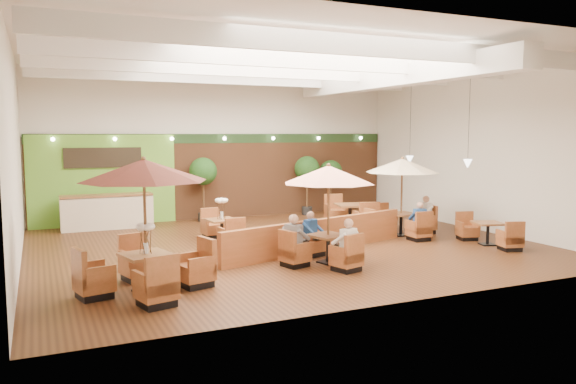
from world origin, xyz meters
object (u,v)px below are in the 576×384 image
table_1 (326,191)px  diner_0 (347,239)px  booth_divider (319,235)px  diner_4 (425,211)px  topiary_2 (331,174)px  diner_1 (312,229)px  topiary_0 (203,174)px  topiary_1 (307,171)px  diner_3 (419,217)px  table_2 (402,182)px  table_0 (145,202)px  diner_2 (295,235)px  table_3 (222,227)px  service_counter (107,212)px  table_5 (350,216)px  table_4 (488,234)px

table_1 → diner_0: 1.40m
booth_divider → diner_4: bearing=-1.7°
topiary_2 → diner_1: bearing=-122.0°
diner_0 → topiary_0: bearing=74.2°
diner_4 → topiary_2: bearing=2.7°
topiary_1 → diner_1: 7.65m
diner_3 → diner_4: bearing=54.5°
topiary_2 → diner_3: topiary_2 is taller
table_2 → diner_4: size_ratio=3.26×
diner_4 → booth_divider: bearing=100.9°
table_0 → diner_1: size_ratio=3.93×
booth_divider → topiary_1: size_ratio=2.78×
topiary_2 → diner_2: (-5.21, -7.78, -0.84)m
booth_divider → diner_1: (-0.41, -0.38, 0.28)m
table_3 → diner_3: 5.96m
table_0 → service_counter: bearing=74.8°
diner_4 → table_0: bearing=105.4°
table_1 → diner_1: bearing=70.1°
topiary_0 → topiary_2: bearing=0.0°
table_1 → diner_0: table_1 is taller
service_counter → topiary_1: topiary_1 is taller
topiary_0 → diner_4: bearing=-42.4°
service_counter → diner_1: diner_1 is taller
table_5 → diner_1: (-3.19, -3.43, 0.33)m
booth_divider → topiary_2: topiary_2 is taller
table_2 → diner_4: table_2 is taller
diner_1 → diner_2: (-0.92, -0.92, 0.04)m
table_4 → diner_3: size_ratio=3.27×
table_1 → diner_4: (4.91, 2.41, -1.07)m
service_counter → diner_1: size_ratio=4.13×
table_4 → diner_4: diner_4 is taller
table_2 → diner_3: 1.35m
table_0 → diner_1: bearing=6.1°
topiary_1 → table_3: bearing=-139.0°
table_5 → diner_0: bearing=-108.6°
diner_1 → diner_4: (4.85, 1.49, 0.02)m
table_2 → diner_1: (-3.93, -1.49, -0.99)m
topiary_1 → diner_1: (-3.22, -6.86, -1.02)m
table_2 → topiary_0: table_2 is taller
topiary_1 → diner_1: size_ratio=3.23×
table_0 → table_3: 5.42m
diner_1 → table_5: bearing=-158.6°
diner_0 → diner_4: diner_0 is taller
table_5 → topiary_2: bearing=85.0°
booth_divider → topiary_1: topiary_1 is taller
diner_2 → diner_4: 6.25m
table_4 → topiary_1: topiary_1 is taller
diner_4 → diner_0: bearing=121.3°
table_1 → table_5: 5.61m
table_3 → topiary_2: size_ratio=1.15×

